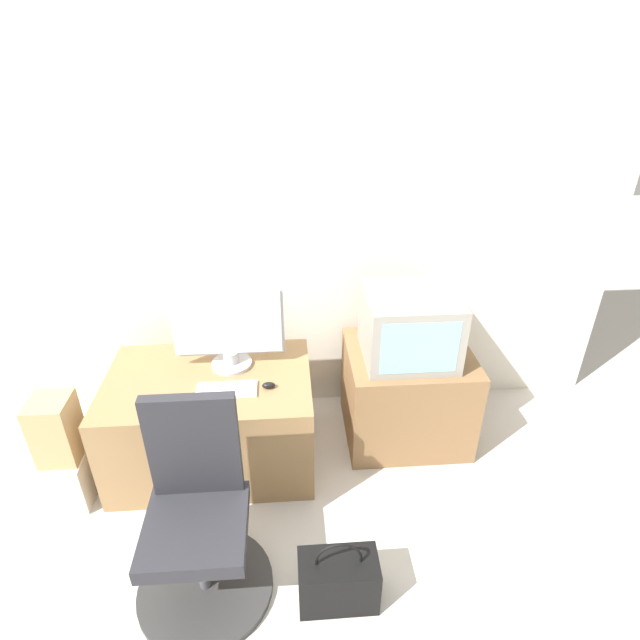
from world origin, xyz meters
name	(u,v)px	position (x,y,z in m)	size (l,w,h in m)	color
ground_plane	(245,586)	(0.00, 0.00, 0.00)	(12.00, 12.00, 0.00)	beige
wall_back	(242,207)	(0.00, 1.32, 1.30)	(4.40, 0.05, 2.60)	silver
desk	(213,419)	(-0.20, 0.80, 0.28)	(1.07, 0.70, 0.56)	#937047
side_stand	(406,393)	(0.90, 0.94, 0.28)	(0.69, 0.60, 0.57)	olive
main_monitor	(228,328)	(-0.08, 0.91, 0.78)	(0.58, 0.22, 0.46)	#B2B2B7
keyboard	(227,390)	(-0.09, 0.68, 0.56)	(0.30, 0.13, 0.01)	white
mouse	(269,385)	(0.12, 0.68, 0.57)	(0.07, 0.04, 0.03)	black
crt_tv	(409,326)	(0.88, 0.91, 0.76)	(0.48, 0.46, 0.37)	gray
office_chair	(199,526)	(-0.17, 0.05, 0.34)	(0.58, 0.58, 0.91)	#333333
cardboard_box_lower	(72,475)	(-0.91, 0.57, 0.14)	(0.20, 0.27, 0.28)	beige
cardboard_box_upper	(56,429)	(-0.91, 0.57, 0.45)	(0.19, 0.20, 0.34)	tan
handbag	(338,580)	(0.40, -0.08, 0.12)	(0.33, 0.18, 0.35)	black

